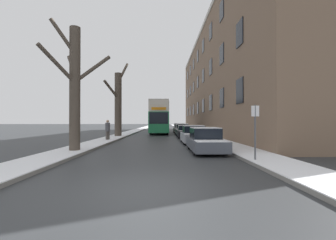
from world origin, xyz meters
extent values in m
plane|color=#303335|center=(0.00, 0.00, 0.00)|extent=(320.00, 320.00, 0.00)
cube|color=slate|center=(-4.79, 53.00, 0.07)|extent=(2.00, 130.00, 0.13)
cube|color=white|center=(-4.79, 53.00, 0.15)|extent=(1.98, 130.00, 0.03)
cube|color=slate|center=(4.79, 53.00, 0.07)|extent=(2.00, 130.00, 0.13)
cube|color=white|center=(4.79, 53.00, 0.15)|extent=(1.98, 130.00, 0.03)
cube|color=#7A604C|center=(10.29, 27.54, 7.70)|extent=(9.00, 44.84, 15.41)
cube|color=black|center=(5.76, 10.28, 3.90)|extent=(0.08, 1.40, 1.80)
cube|color=black|center=(5.76, 15.21, 3.90)|extent=(0.08, 1.40, 1.80)
cube|color=black|center=(5.76, 20.14, 3.90)|extent=(0.08, 1.40, 1.80)
cube|color=black|center=(5.76, 25.08, 3.90)|extent=(0.08, 1.40, 1.80)
cube|color=black|center=(5.76, 30.01, 3.90)|extent=(0.08, 1.40, 1.80)
cube|color=black|center=(5.76, 34.94, 3.90)|extent=(0.08, 1.40, 1.80)
cube|color=black|center=(5.76, 39.87, 3.90)|extent=(0.08, 1.40, 1.80)
cube|color=black|center=(5.76, 44.80, 3.90)|extent=(0.08, 1.40, 1.80)
cube|color=black|center=(5.76, 10.28, 8.01)|extent=(0.08, 1.40, 1.80)
cube|color=black|center=(5.76, 15.21, 8.01)|extent=(0.08, 1.40, 1.80)
cube|color=black|center=(5.76, 20.14, 8.01)|extent=(0.08, 1.40, 1.80)
cube|color=black|center=(5.76, 25.08, 8.01)|extent=(0.08, 1.40, 1.80)
cube|color=black|center=(5.76, 30.01, 8.01)|extent=(0.08, 1.40, 1.80)
cube|color=black|center=(5.76, 34.94, 8.01)|extent=(0.08, 1.40, 1.80)
cube|color=black|center=(5.76, 39.87, 8.01)|extent=(0.08, 1.40, 1.80)
cube|color=black|center=(5.76, 44.80, 8.01)|extent=(0.08, 1.40, 1.80)
cube|color=black|center=(5.76, 15.21, 12.12)|extent=(0.08, 1.40, 1.80)
cube|color=black|center=(5.76, 20.14, 12.12)|extent=(0.08, 1.40, 1.80)
cube|color=black|center=(5.76, 25.08, 12.12)|extent=(0.08, 1.40, 1.80)
cube|color=black|center=(5.76, 30.01, 12.12)|extent=(0.08, 1.40, 1.80)
cube|color=black|center=(5.76, 34.94, 12.12)|extent=(0.08, 1.40, 1.80)
cube|color=black|center=(5.76, 39.87, 12.12)|extent=(0.08, 1.40, 1.80)
cube|color=black|center=(5.76, 44.80, 12.12)|extent=(0.08, 1.40, 1.80)
cube|color=beige|center=(5.75, 27.54, 14.89)|extent=(0.12, 43.94, 0.44)
cylinder|color=#4C4238|center=(-4.53, 6.79, 3.45)|extent=(0.57, 0.57, 6.90)
cylinder|color=#4C4238|center=(-5.05, 6.48, 6.26)|extent=(1.27, 0.86, 1.78)
cylinder|color=#4C4238|center=(-5.06, 7.65, 5.07)|extent=(1.29, 1.93, 1.55)
cylinder|color=#4C4238|center=(-5.03, 5.84, 4.59)|extent=(1.21, 2.09, 1.65)
cylinder|color=#4C4238|center=(-3.68, 7.14, 4.69)|extent=(1.91, 0.94, 1.74)
cylinder|color=#4C4238|center=(-4.65, 19.02, 3.51)|extent=(0.75, 0.75, 7.03)
cylinder|color=#4C4238|center=(-5.16, 18.08, 5.06)|extent=(1.32, 2.14, 1.82)
cylinder|color=#4C4238|center=(-4.93, 19.83, 6.23)|extent=(0.88, 1.89, 2.01)
cylinder|color=#4C4238|center=(-4.25, 19.65, 7.19)|extent=(1.13, 1.59, 2.48)
cube|color=#1E7A47|center=(-0.27, 27.38, 1.65)|extent=(2.54, 11.64, 2.61)
cube|color=silver|center=(-0.27, 27.38, 3.67)|extent=(2.49, 11.40, 1.44)
cube|color=beige|center=(-0.27, 27.38, 4.45)|extent=(2.49, 11.40, 0.12)
cube|color=black|center=(-0.27, 27.38, 2.15)|extent=(2.57, 10.24, 1.36)
cube|color=black|center=(-0.27, 27.38, 3.74)|extent=(2.57, 10.24, 1.09)
cube|color=black|center=(-0.27, 21.58, 2.15)|extent=(2.29, 0.06, 1.43)
cube|color=orange|center=(-0.27, 21.57, 3.31)|extent=(1.78, 0.05, 0.32)
cylinder|color=black|center=(-1.37, 23.89, 0.51)|extent=(0.30, 1.02, 1.02)
cylinder|color=black|center=(0.83, 23.89, 0.51)|extent=(0.30, 1.02, 1.02)
cylinder|color=black|center=(-1.37, 30.64, 0.51)|extent=(0.30, 1.02, 1.02)
cylinder|color=black|center=(0.83, 30.64, 0.51)|extent=(0.30, 1.02, 1.02)
cube|color=#474C56|center=(2.71, 7.09, 0.45)|extent=(1.75, 4.33, 0.56)
cube|color=black|center=(2.71, 7.26, 1.04)|extent=(1.50, 2.16, 0.61)
cube|color=white|center=(2.71, 7.26, 1.36)|extent=(1.47, 2.06, 0.04)
cube|color=white|center=(2.71, 5.55, 0.75)|extent=(1.57, 1.13, 0.03)
cylinder|color=black|center=(1.95, 5.79, 0.34)|extent=(0.20, 0.68, 0.68)
cylinder|color=black|center=(3.47, 5.79, 0.34)|extent=(0.20, 0.68, 0.68)
cylinder|color=black|center=(1.95, 8.39, 0.34)|extent=(0.20, 0.68, 0.68)
cylinder|color=black|center=(3.47, 8.39, 0.34)|extent=(0.20, 0.68, 0.68)
cube|color=#9EA3AD|center=(2.71, 12.16, 0.48)|extent=(1.84, 4.20, 0.62)
cube|color=black|center=(2.71, 12.33, 1.08)|extent=(1.58, 2.10, 0.57)
cube|color=white|center=(2.71, 12.33, 1.40)|extent=(1.54, 1.99, 0.06)
cube|color=white|center=(2.71, 10.67, 0.82)|extent=(1.65, 1.10, 0.05)
cylinder|color=black|center=(1.90, 10.90, 0.33)|extent=(0.20, 0.66, 0.66)
cylinder|color=black|center=(3.52, 10.90, 0.33)|extent=(0.20, 0.66, 0.66)
cylinder|color=black|center=(1.90, 13.42, 0.33)|extent=(0.20, 0.66, 0.66)
cylinder|color=black|center=(3.52, 13.42, 0.33)|extent=(0.20, 0.66, 0.66)
cube|color=black|center=(2.71, 18.25, 0.47)|extent=(1.86, 4.10, 0.61)
cube|color=black|center=(2.71, 18.42, 1.03)|extent=(1.60, 2.05, 0.51)
cube|color=white|center=(2.71, 18.42, 1.30)|extent=(1.56, 1.95, 0.04)
cube|color=white|center=(2.71, 16.80, 0.79)|extent=(1.67, 1.07, 0.03)
cylinder|color=black|center=(1.89, 17.02, 0.31)|extent=(0.20, 0.61, 0.61)
cylinder|color=black|center=(3.53, 17.02, 0.31)|extent=(0.20, 0.61, 0.61)
cylinder|color=black|center=(1.89, 19.48, 0.31)|extent=(0.20, 0.61, 0.61)
cylinder|color=black|center=(3.53, 19.48, 0.31)|extent=(0.20, 0.61, 0.61)
cube|color=#9EA3AD|center=(2.71, 23.29, 0.47)|extent=(1.75, 3.98, 0.60)
cube|color=black|center=(2.71, 23.45, 1.07)|extent=(1.50, 1.99, 0.60)
cube|color=white|center=(2.71, 23.45, 1.42)|extent=(1.47, 1.89, 0.10)
cube|color=white|center=(2.71, 21.88, 0.81)|extent=(1.57, 1.04, 0.08)
cylinder|color=black|center=(1.95, 22.10, 0.30)|extent=(0.20, 0.60, 0.60)
cylinder|color=black|center=(3.47, 22.10, 0.30)|extent=(0.20, 0.60, 0.60)
cylinder|color=black|center=(1.95, 24.48, 0.30)|extent=(0.20, 0.60, 0.60)
cylinder|color=black|center=(3.47, 24.48, 0.30)|extent=(0.20, 0.60, 0.60)
cube|color=silver|center=(2.71, 29.28, 0.47)|extent=(1.70, 4.10, 0.60)
cube|color=black|center=(2.71, 29.44, 1.07)|extent=(1.46, 2.05, 0.61)
cube|color=white|center=(2.71, 29.44, 1.41)|extent=(1.43, 1.95, 0.07)
cube|color=white|center=(2.71, 27.83, 0.80)|extent=(1.53, 1.07, 0.06)
cylinder|color=black|center=(1.97, 28.05, 0.30)|extent=(0.20, 0.60, 0.60)
cylinder|color=black|center=(3.45, 28.05, 0.30)|extent=(0.20, 0.60, 0.60)
cylinder|color=black|center=(1.97, 30.51, 0.30)|extent=(0.20, 0.60, 0.60)
cylinder|color=black|center=(3.45, 30.51, 0.30)|extent=(0.20, 0.60, 0.60)
cube|color=#9EA3AD|center=(-1.55, 42.68, 1.34)|extent=(1.97, 5.71, 2.24)
cube|color=black|center=(-1.55, 39.84, 1.87)|extent=(1.73, 0.06, 0.99)
cylinder|color=black|center=(-2.42, 40.85, 0.34)|extent=(0.22, 0.68, 0.68)
cylinder|color=black|center=(-0.69, 40.85, 0.34)|extent=(0.22, 0.68, 0.68)
cylinder|color=black|center=(-2.42, 44.50, 0.34)|extent=(0.22, 0.68, 0.68)
cylinder|color=black|center=(-0.69, 44.50, 0.34)|extent=(0.22, 0.68, 0.68)
cylinder|color=#4C4742|center=(-4.61, 13.97, 0.43)|extent=(0.19, 0.19, 0.87)
cylinder|color=#4C4742|center=(-4.49, 14.11, 0.43)|extent=(0.19, 0.19, 0.87)
cylinder|color=#47474C|center=(-4.55, 14.04, 1.24)|extent=(0.41, 0.41, 0.76)
sphere|color=tan|center=(-4.55, 14.04, 1.74)|extent=(0.24, 0.24, 0.24)
cylinder|color=#4C4F54|center=(4.09, 3.52, 1.20)|extent=(0.07, 0.07, 2.40)
cube|color=silver|center=(4.09, 3.50, 2.15)|extent=(0.32, 0.02, 0.44)
camera|label=1|loc=(0.35, -5.59, 1.71)|focal=24.00mm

